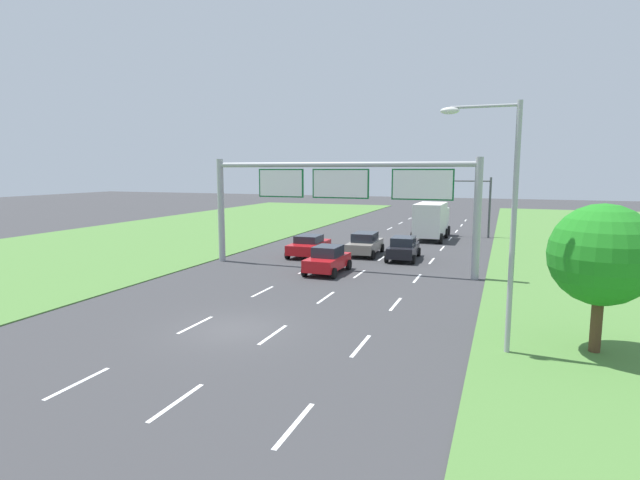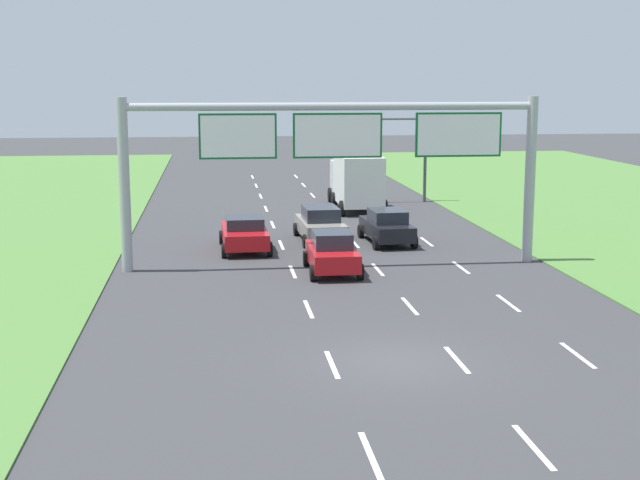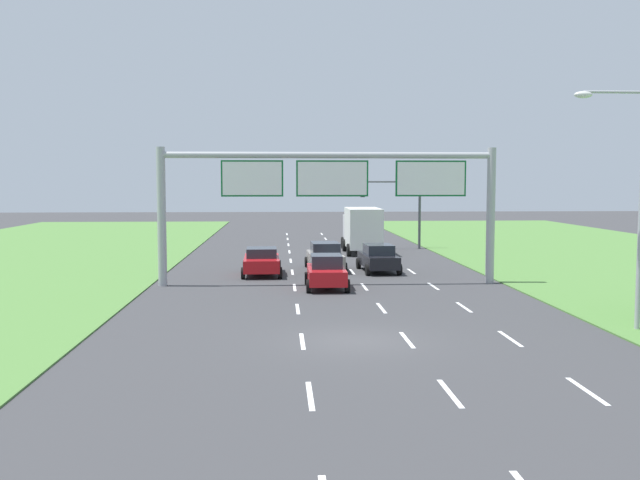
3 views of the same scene
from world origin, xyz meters
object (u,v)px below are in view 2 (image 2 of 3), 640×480
(car_lead_silver, at_px, (387,226))
(sign_gantry, at_px, (339,147))
(car_near_red, at_px, (332,253))
(box_truck, at_px, (356,180))
(car_far_ahead, at_px, (245,233))
(car_mid_lane, at_px, (321,224))
(traffic_light_mast, at_px, (395,141))

(car_lead_silver, distance_m, sign_gantry, 7.13)
(car_near_red, xyz_separation_m, sign_gantry, (0.45, 1.27, 4.14))
(car_near_red, distance_m, box_truck, 18.05)
(car_far_ahead, xyz_separation_m, box_truck, (7.13, 12.36, 0.99))
(car_near_red, distance_m, car_mid_lane, 7.16)
(car_mid_lane, distance_m, car_far_ahead, 4.17)
(car_far_ahead, height_order, traffic_light_mast, traffic_light_mast)
(car_mid_lane, distance_m, traffic_light_mast, 14.97)
(car_lead_silver, bearing_deg, car_far_ahead, -174.89)
(box_truck, height_order, sign_gantry, sign_gantry)
(car_near_red, distance_m, car_lead_silver, 7.12)
(car_far_ahead, relative_size, sign_gantry, 0.26)
(car_near_red, relative_size, car_lead_silver, 0.90)
(traffic_light_mast, bearing_deg, car_lead_silver, -103.06)
(car_mid_lane, xyz_separation_m, box_truck, (3.41, 10.47, 0.93))
(car_near_red, height_order, car_lead_silver, car_near_red)
(car_near_red, height_order, sign_gantry, sign_gantry)
(box_truck, xyz_separation_m, traffic_light_mast, (2.93, 2.74, 2.10))
(car_far_ahead, distance_m, box_truck, 14.30)
(car_lead_silver, relative_size, car_mid_lane, 0.97)
(car_mid_lane, xyz_separation_m, traffic_light_mast, (6.34, 13.21, 3.03))
(box_truck, bearing_deg, traffic_light_mast, 43.61)
(car_near_red, xyz_separation_m, traffic_light_mast, (6.74, 20.36, 3.04))
(car_near_red, relative_size, box_truck, 0.54)
(sign_gantry, bearing_deg, car_lead_silver, 58.73)
(car_far_ahead, relative_size, box_truck, 0.62)
(car_lead_silver, distance_m, car_mid_lane, 3.20)
(traffic_light_mast, bearing_deg, car_mid_lane, -115.64)
(car_lead_silver, xyz_separation_m, car_mid_lane, (-3.06, 0.93, 0.02))
(car_lead_silver, height_order, sign_gantry, sign_gantry)
(car_mid_lane, xyz_separation_m, car_far_ahead, (-3.71, -1.89, -0.06))
(car_near_red, relative_size, car_far_ahead, 0.88)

